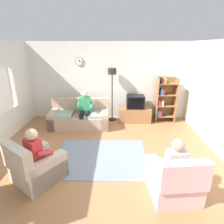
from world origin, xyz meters
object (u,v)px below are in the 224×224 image
person_on_couch (85,108)px  armchair_near_bookshelf (174,181)px  person_in_right_armchair (174,163)px  bookshelf (164,99)px  tv_stand (135,114)px  floor_lamp (112,80)px  couch (80,117)px  tv (135,102)px  person_in_left_armchair (38,151)px  armchair_near_window (37,167)px

person_on_couch → armchair_near_bookshelf: bearing=-54.2°
armchair_near_bookshelf → person_in_right_armchair: person_in_right_armchair is taller
bookshelf → armchair_near_bookshelf: (-0.62, -3.53, -0.52)m
bookshelf → person_on_couch: (-2.66, -0.69, -0.11)m
tv_stand → floor_lamp: size_ratio=0.59×
tv_stand → couch: bearing=-164.7°
tv_stand → armchair_near_bookshelf: (0.39, -3.45, 0.03)m
floor_lamp → tv: bearing=-8.7°
bookshelf → person_in_left_armchair: 4.47m
couch → tv_stand: (1.86, 0.51, -0.06)m
tv → person_in_left_armchair: person_in_left_armchair is taller
couch → person_in_right_armchair: (2.24, -2.85, 0.29)m
person_in_left_armchair → armchair_near_bookshelf: bearing=-8.6°
armchair_near_window → person_in_right_armchair: size_ratio=1.05×
tv_stand → floor_lamp: (-0.81, 0.10, 1.19)m
floor_lamp → person_in_left_armchair: bearing=-113.2°
tv_stand → person_on_couch: bearing=-159.4°
couch → person_on_couch: (0.21, -0.11, 0.39)m
couch → armchair_near_window: (-0.35, -2.63, -0.02)m
armchair_near_window → couch: bearing=82.4°
tv_stand → armchair_near_window: size_ratio=0.93×
couch → tv: tv is taller
tv → armchair_near_window: bearing=-125.4°
bookshelf → person_on_couch: bearing=-165.4°
couch → bookshelf: bookshelf is taller
couch → person_on_couch: bearing=-27.7°
tv → tv_stand: bearing=90.0°
armchair_near_window → person_in_right_armchair: (2.59, -0.22, 0.32)m
armchair_near_bookshelf → tv: bearing=96.5°
armchair_near_bookshelf → person_in_right_armchair: 0.33m
couch → floor_lamp: 1.67m
person_in_right_armchair → tv_stand: bearing=96.4°
tv_stand → floor_lamp: 1.44m
armchair_near_window → armchair_near_bookshelf: 2.62m
armchair_near_window → person_in_left_armchair: bearing=54.8°
tv_stand → bookshelf: (1.01, 0.07, 0.55)m
tv → bookshelf: bearing=5.6°
tv → armchair_near_bookshelf: 3.48m
armchair_near_bookshelf → person_on_couch: bearing=125.8°
floor_lamp → armchair_near_bookshelf: 3.92m
floor_lamp → bookshelf: bearing=-0.8°
couch → person_on_couch: 0.45m
armchair_near_window → person_on_couch: size_ratio=0.95×
couch → tv_stand: size_ratio=1.75×
floor_lamp → armchair_near_window: size_ratio=1.57×
tv_stand → bookshelf: 1.16m
person_on_couch → tv_stand: bearing=20.6°
couch → person_in_left_armchair: 2.59m
person_on_couch → bookshelf: bearing=14.6°
bookshelf → armchair_near_window: bookshelf is taller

